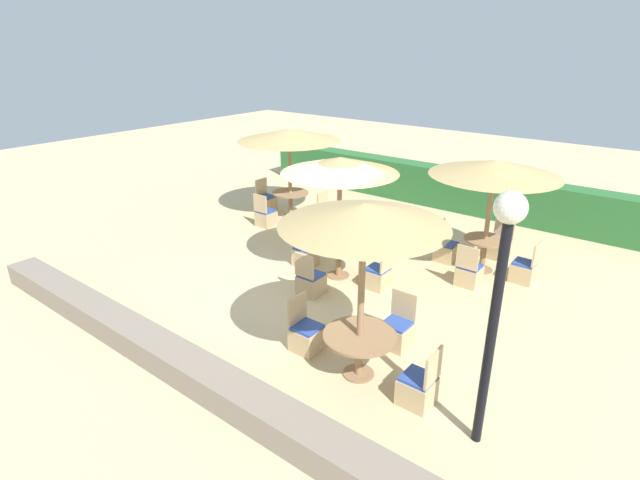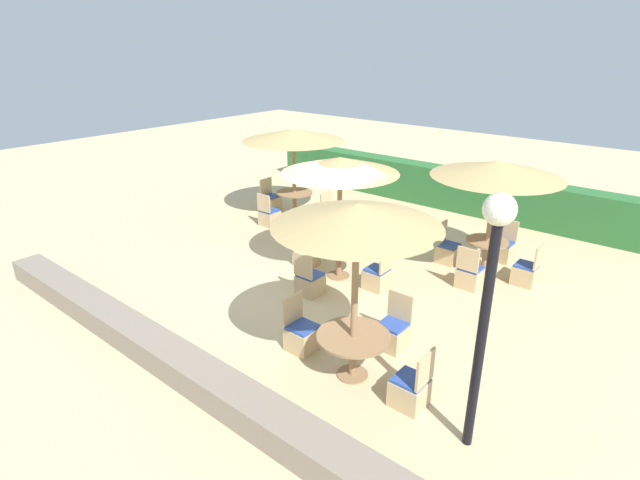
# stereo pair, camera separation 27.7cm
# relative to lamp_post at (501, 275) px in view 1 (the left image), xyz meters

# --- Properties ---
(ground_plane) EXTENTS (40.00, 40.00, 0.00)m
(ground_plane) POSITION_rel_lamp_post_xyz_m (-4.44, 1.81, -2.35)
(ground_plane) COLOR #D1BA8C
(hedge_row) EXTENTS (13.00, 0.70, 1.20)m
(hedge_row) POSITION_rel_lamp_post_xyz_m (-4.44, 8.69, -1.75)
(hedge_row) COLOR #2D6B33
(hedge_row) RESTS_ON ground_plane
(stone_border) EXTENTS (10.00, 0.56, 0.42)m
(stone_border) POSITION_rel_lamp_post_xyz_m (-4.44, -1.51, -2.14)
(stone_border) COLOR gray
(stone_border) RESTS_ON ground_plane
(lamp_post) EXTENTS (0.36, 0.36, 3.32)m
(lamp_post) POSITION_rel_lamp_post_xyz_m (0.00, 0.00, 0.00)
(lamp_post) COLOR black
(lamp_post) RESTS_ON ground_plane
(parasol_back_right) EXTENTS (2.69, 2.69, 2.49)m
(parasol_back_right) POSITION_rel_lamp_post_xyz_m (-1.87, 4.98, -0.04)
(parasol_back_right) COLOR #93704C
(parasol_back_right) RESTS_ON ground_plane
(round_table_back_right) EXTENTS (0.90, 0.90, 0.75)m
(round_table_back_right) POSITION_rel_lamp_post_xyz_m (-1.87, 4.98, -1.79)
(round_table_back_right) COLOR #93704C
(round_table_back_right) RESTS_ON ground_plane
(patio_chair_back_right_north) EXTENTS (0.46, 0.46, 0.93)m
(patio_chair_back_right_north) POSITION_rel_lamp_post_xyz_m (-1.82, 5.89, -2.09)
(patio_chair_back_right_north) COLOR tan
(patio_chair_back_right_north) RESTS_ON ground_plane
(patio_chair_back_right_east) EXTENTS (0.46, 0.46, 0.93)m
(patio_chair_back_right_east) POSITION_rel_lamp_post_xyz_m (-0.97, 4.98, -2.09)
(patio_chair_back_right_east) COLOR tan
(patio_chair_back_right_east) RESTS_ON ground_plane
(patio_chair_back_right_west) EXTENTS (0.46, 0.46, 0.93)m
(patio_chair_back_right_west) POSITION_rel_lamp_post_xyz_m (-2.75, 4.96, -2.09)
(patio_chair_back_right_west) COLOR tan
(patio_chair_back_right_west) RESTS_ON ground_plane
(patio_chair_back_right_south) EXTENTS (0.46, 0.46, 0.93)m
(patio_chair_back_right_south) POSITION_rel_lamp_post_xyz_m (-1.82, 4.09, -2.09)
(patio_chair_back_right_south) COLOR tan
(patio_chair_back_right_south) RESTS_ON ground_plane
(parasol_center) EXTENTS (2.39, 2.39, 2.62)m
(parasol_center) POSITION_rel_lamp_post_xyz_m (-4.21, 2.77, 0.09)
(parasol_center) COLOR #93704C
(parasol_center) RESTS_ON ground_plane
(round_table_center) EXTENTS (1.03, 1.03, 0.74)m
(round_table_center) POSITION_rel_lamp_post_xyz_m (-4.21, 2.77, -1.78)
(round_table_center) COLOR #93704C
(round_table_center) RESTS_ON ground_plane
(patio_chair_center_west) EXTENTS (0.46, 0.46, 0.93)m
(patio_chair_center_west) POSITION_rel_lamp_post_xyz_m (-5.16, 2.77, -2.09)
(patio_chair_center_west) COLOR tan
(patio_chair_center_west) RESTS_ON ground_plane
(patio_chair_center_east) EXTENTS (0.46, 0.46, 0.93)m
(patio_chair_center_east) POSITION_rel_lamp_post_xyz_m (-3.25, 2.83, -2.09)
(patio_chair_center_east) COLOR tan
(patio_chair_center_east) RESTS_ON ground_plane
(patio_chair_center_south) EXTENTS (0.46, 0.46, 0.93)m
(patio_chair_center_south) POSITION_rel_lamp_post_xyz_m (-4.17, 1.75, -2.09)
(patio_chair_center_south) COLOR tan
(patio_chair_center_south) RESTS_ON ground_plane
(parasol_back_left) EXTENTS (2.82, 2.82, 2.53)m
(parasol_back_left) POSITION_rel_lamp_post_xyz_m (-7.58, 5.05, 0.01)
(parasol_back_left) COLOR #93704C
(parasol_back_left) RESTS_ON ground_plane
(round_table_back_left) EXTENTS (1.03, 1.03, 0.75)m
(round_table_back_left) POSITION_rel_lamp_post_xyz_m (-7.58, 5.05, -1.77)
(round_table_back_left) COLOR #93704C
(round_table_back_left) RESTS_ON ground_plane
(patio_chair_back_left_west) EXTENTS (0.46, 0.46, 0.93)m
(patio_chair_back_left_west) POSITION_rel_lamp_post_xyz_m (-8.57, 5.08, -2.09)
(patio_chair_back_left_west) COLOR tan
(patio_chair_back_left_west) RESTS_ON ground_plane
(patio_chair_back_left_east) EXTENTS (0.46, 0.46, 0.93)m
(patio_chair_back_left_east) POSITION_rel_lamp_post_xyz_m (-6.64, 5.10, -2.09)
(patio_chair_back_left_east) COLOR tan
(patio_chair_back_left_east) RESTS_ON ground_plane
(patio_chair_back_left_south) EXTENTS (0.46, 0.46, 0.93)m
(patio_chair_back_left_south) POSITION_rel_lamp_post_xyz_m (-7.64, 4.08, -2.09)
(patio_chair_back_left_south) COLOR tan
(patio_chair_back_left_south) RESTS_ON ground_plane
(parasol_front_right) EXTENTS (2.36, 2.36, 2.76)m
(parasol_front_right) POSITION_rel_lamp_post_xyz_m (-1.94, 0.18, 0.23)
(parasol_front_right) COLOR #93704C
(parasol_front_right) RESTS_ON ground_plane
(round_table_front_right) EXTENTS (1.11, 1.11, 0.71)m
(round_table_front_right) POSITION_rel_lamp_post_xyz_m (-1.94, 0.18, -1.78)
(round_table_front_right) COLOR #93704C
(round_table_front_right) RESTS_ON ground_plane
(patio_chair_front_right_north) EXTENTS (0.46, 0.46, 0.93)m
(patio_chair_front_right_north) POSITION_rel_lamp_post_xyz_m (-1.89, 1.23, -2.09)
(patio_chair_front_right_north) COLOR tan
(patio_chair_front_right_north) RESTS_ON ground_plane
(patio_chair_front_right_east) EXTENTS (0.46, 0.46, 0.93)m
(patio_chair_front_right_east) POSITION_rel_lamp_post_xyz_m (-0.92, 0.15, -2.09)
(patio_chair_front_right_east) COLOR tan
(patio_chair_front_right_east) RESTS_ON ground_plane
(patio_chair_front_right_west) EXTENTS (0.46, 0.46, 0.93)m
(patio_chair_front_right_west) POSITION_rel_lamp_post_xyz_m (-3.01, 0.21, -2.09)
(patio_chair_front_right_west) COLOR tan
(patio_chair_front_right_west) RESTS_ON ground_plane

